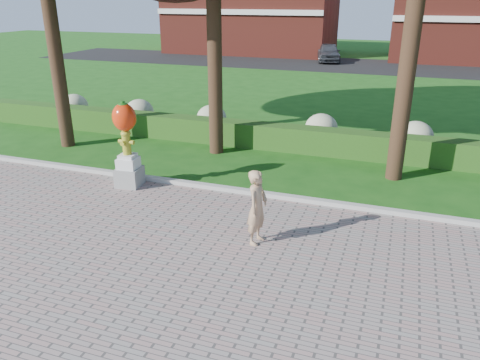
{
  "coord_description": "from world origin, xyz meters",
  "views": [
    {
      "loc": [
        3.53,
        -7.31,
        4.71
      ],
      "look_at": [
        0.58,
        1.0,
        1.23
      ],
      "focal_mm": 35.0,
      "sensor_mm": 36.0,
      "label": 1
    }
  ],
  "objects": [
    {
      "name": "curb",
      "position": [
        0.0,
        3.0,
        0.07
      ],
      "size": [
        40.0,
        0.18,
        0.15
      ],
      "primitive_type": "cube",
      "color": "#ADADA5",
      "rests_on": "ground"
    },
    {
      "name": "woman",
      "position": [
        1.04,
        0.71,
        0.81
      ],
      "size": [
        0.44,
        0.61,
        1.55
      ],
      "primitive_type": "imported",
      "rotation": [
        0.0,
        0.0,
        1.45
      ],
      "color": "tan",
      "rests_on": "walkway"
    },
    {
      "name": "hydrant_sculpture",
      "position": [
        -3.03,
        2.5,
        1.23
      ],
      "size": [
        0.67,
        0.67,
        2.25
      ],
      "rotation": [
        0.0,
        0.0,
        0.1
      ],
      "color": "gray",
      "rests_on": "walkway"
    },
    {
      "name": "parked_car",
      "position": [
        -2.36,
        29.41,
        0.7
      ],
      "size": [
        2.49,
        4.28,
        1.37
      ],
      "primitive_type": "imported",
      "rotation": [
        0.0,
        0.0,
        0.23
      ],
      "color": "#3B3D42",
      "rests_on": "street"
    },
    {
      "name": "lawn_hedge",
      "position": [
        0.0,
        7.0,
        0.4
      ],
      "size": [
        24.0,
        0.7,
        0.8
      ],
      "primitive_type": "cube",
      "color": "#1C4112",
      "rests_on": "ground"
    },
    {
      "name": "street",
      "position": [
        0.0,
        28.0,
        0.01
      ],
      "size": [
        50.0,
        8.0,
        0.02
      ],
      "primitive_type": "cube",
      "color": "black",
      "rests_on": "ground"
    },
    {
      "name": "building_right",
      "position": [
        8.0,
        34.0,
        3.2
      ],
      "size": [
        12.0,
        8.0,
        6.4
      ],
      "primitive_type": "cube",
      "color": "maroon",
      "rests_on": "ground"
    },
    {
      "name": "ground",
      "position": [
        0.0,
        0.0,
        0.0
      ],
      "size": [
        100.0,
        100.0,
        0.0
      ],
      "primitive_type": "plane",
      "color": "#194D13",
      "rests_on": "ground"
    },
    {
      "name": "building_left",
      "position": [
        -10.0,
        34.0,
        3.5
      ],
      "size": [
        14.0,
        8.0,
        7.0
      ],
      "primitive_type": "cube",
      "color": "maroon",
      "rests_on": "ground"
    },
    {
      "name": "hydrangea_row",
      "position": [
        0.57,
        8.0,
        0.55
      ],
      "size": [
        20.1,
        1.1,
        0.99
      ],
      "color": "#A9B288",
      "rests_on": "ground"
    }
  ]
}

